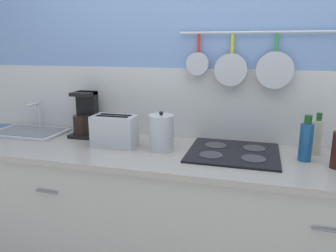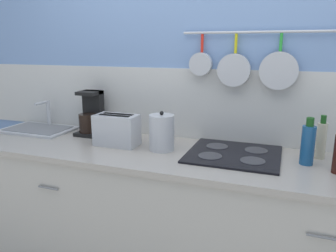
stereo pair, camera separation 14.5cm
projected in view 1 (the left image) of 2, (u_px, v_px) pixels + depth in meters
name	position (u px, v px, depth m)	size (l,w,h in m)	color
wall_back	(198.00, 88.00, 2.21)	(7.20, 0.14, 2.60)	#7293C6
cabinet_base	(184.00, 226.00, 2.06)	(2.97, 0.65, 0.90)	#B7B2A8
countertop	(185.00, 156.00, 1.95)	(3.01, 0.67, 0.03)	#A59E93
sink_basin	(30.00, 131.00, 2.40)	(0.52, 0.35, 0.21)	#B7BABF
coffee_maker	(85.00, 118.00, 2.31)	(0.16, 0.19, 0.31)	black
toaster	(115.00, 131.00, 2.06)	(0.29, 0.15, 0.20)	#B7BABF
kettle	(161.00, 133.00, 1.98)	(0.15, 0.15, 0.24)	#B7BABF
cooktop	(233.00, 152.00, 1.94)	(0.53, 0.49, 0.01)	black
bottle_hot_sauce	(306.00, 141.00, 1.80)	(0.07, 0.07, 0.26)	navy
bottle_cooking_wine	(317.00, 136.00, 1.90)	(0.05, 0.05, 0.25)	#BFB799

